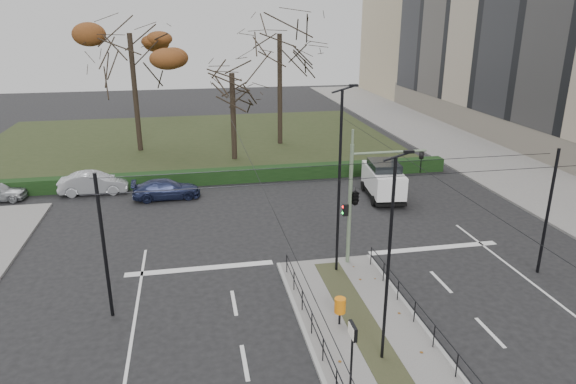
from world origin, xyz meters
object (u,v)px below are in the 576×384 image
object	(u,v)px
white_van	(383,179)
bare_tree_near	(232,80)
streetlamp_median_far	(340,181)
parked_car_third	(166,189)
bare_tree_center	(280,42)
litter_bin	(340,306)
info_panel	(352,338)
traffic_light	(357,195)
parked_car_second	(94,183)
streetlamp_median_near	(389,260)
rust_tree	(129,33)

from	to	relation	value
white_van	bare_tree_near	xyz separation A→B (m)	(-8.73, 11.34, 5.32)
streetlamp_median_far	parked_car_third	size ratio (longest dim) A/B	1.97
bare_tree_center	litter_bin	bearing A→B (deg)	-95.77
bare_tree_center	bare_tree_near	size ratio (longest dim) A/B	1.40
info_panel	bare_tree_center	bearing A→B (deg)	83.70
traffic_light	parked_car_second	bearing A→B (deg)	136.40
parked_car_third	streetlamp_median_near	bearing A→B (deg)	-159.46
streetlamp_median_far	parked_car_second	size ratio (longest dim) A/B	1.92
streetlamp_median_near	bare_tree_near	xyz separation A→B (m)	(-2.57, 27.51, 2.68)
info_panel	white_van	xyz separation A→B (m)	(7.71, 17.35, -0.67)
info_panel	traffic_light	bearing A→B (deg)	71.22
streetlamp_median_far	bare_tree_near	bearing A→B (deg)	97.69
info_panel	parked_car_third	world-z (taller)	info_panel
white_van	bare_tree_center	bearing A→B (deg)	104.16
litter_bin	bare_tree_center	world-z (taller)	bare_tree_center
info_panel	parked_car_third	distance (m)	20.95
traffic_light	bare_tree_near	size ratio (longest dim) A/B	0.63
streetlamp_median_near	rust_tree	bearing A→B (deg)	108.23
white_van	rust_tree	world-z (taller)	rust_tree
traffic_light	white_van	bearing A→B (deg)	61.42
rust_tree	bare_tree_near	xyz separation A→B (m)	(7.98, -4.51, -3.47)
parked_car_second	parked_car_third	bearing A→B (deg)	-112.70
streetlamp_median_near	parked_car_third	size ratio (longest dim) A/B	1.70
bare_tree_center	info_panel	bearing A→B (deg)	-96.30
info_panel	rust_tree	distance (m)	35.34
parked_car_third	rust_tree	size ratio (longest dim) A/B	0.33
bare_tree_center	parked_car_second	bearing A→B (deg)	-142.42
litter_bin	streetlamp_median_far	xyz separation A→B (m)	(1.14, 4.33, 3.57)
litter_bin	rust_tree	size ratio (longest dim) A/B	0.09
litter_bin	white_van	size ratio (longest dim) A/B	0.23
streetlamp_median_near	white_van	bearing A→B (deg)	69.12
litter_bin	bare_tree_near	size ratio (longest dim) A/B	0.12
traffic_light	streetlamp_median_far	size ratio (longest dim) A/B	0.68
rust_tree	bare_tree_near	world-z (taller)	rust_tree
white_van	litter_bin	bearing A→B (deg)	-116.91
parked_car_second	rust_tree	size ratio (longest dim) A/B	0.34
streetlamp_median_near	rust_tree	distance (m)	34.26
parked_car_second	streetlamp_median_near	bearing A→B (deg)	-148.98
white_van	bare_tree_near	world-z (taller)	bare_tree_near
streetlamp_median_near	parked_car_second	bearing A→B (deg)	121.55
streetlamp_median_far	white_van	bearing A→B (deg)	58.30
traffic_light	white_van	size ratio (longest dim) A/B	1.22
info_panel	streetlamp_median_near	world-z (taller)	streetlamp_median_near
parked_car_third	white_van	xyz separation A→B (m)	(14.04, -2.58, 0.64)
streetlamp_median_near	bare_tree_center	xyz separation A→B (m)	(2.13, 32.15, 5.31)
parked_car_third	info_panel	bearing A→B (deg)	-164.62
streetlamp_median_far	bare_tree_near	distance (m)	21.20
streetlamp_median_far	bare_tree_near	size ratio (longest dim) A/B	0.92
traffic_light	white_van	world-z (taller)	traffic_light
streetlamp_median_near	parked_car_second	size ratio (longest dim) A/B	1.66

